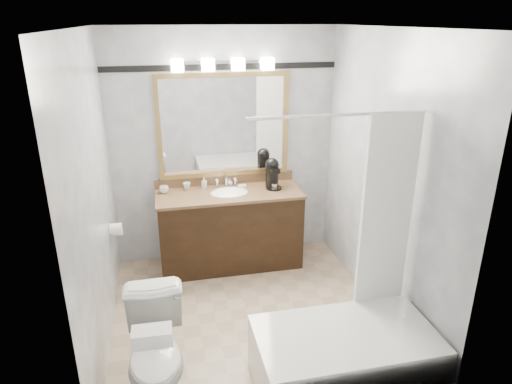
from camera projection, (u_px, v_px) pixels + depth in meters
room at (248, 190)px, 3.71m from camera, size 2.42×2.62×2.52m
vanity at (230, 227)px, 4.93m from camera, size 1.53×0.58×0.97m
mirror at (224, 126)px, 4.79m from camera, size 1.40×0.04×1.10m
vanity_light_bar at (223, 64)px, 4.52m from camera, size 1.02×0.14×0.12m
accent_stripe at (222, 67)px, 4.59m from camera, size 2.40×0.01×0.06m
bathtub at (347, 350)px, 3.35m from camera, size 1.30×0.75×1.96m
tp_roll at (116, 229)px, 4.29m from camera, size 0.11×0.12×0.12m
toilet at (157, 353)px, 3.17m from camera, size 0.43×0.75×0.76m
tissue_box at (152, 336)px, 2.69m from camera, size 0.24×0.14×0.10m
coffee_maker at (272, 173)px, 4.87m from camera, size 0.17×0.21×0.33m
cup_left at (164, 190)px, 4.76m from camera, size 0.11×0.11×0.07m
cup_right at (187, 186)px, 4.86m from camera, size 0.10×0.10×0.07m
soap_bottle_a at (204, 183)px, 4.89m from camera, size 0.06×0.06×0.12m
soap_bottle_b at (230, 182)px, 4.97m from camera, size 0.06×0.06×0.07m
soap_bar at (242, 186)px, 4.92m from camera, size 0.10×0.07×0.03m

